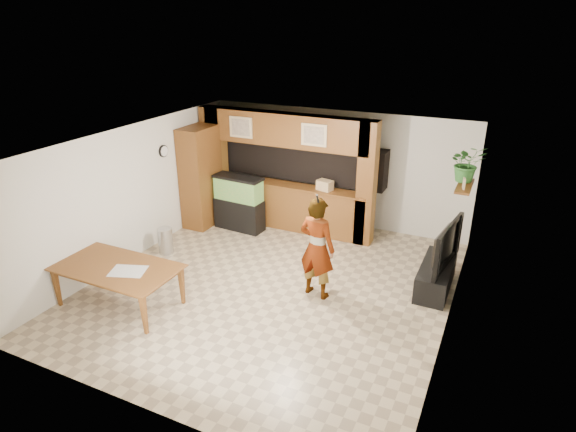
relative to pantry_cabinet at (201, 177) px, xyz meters
The scene contains 20 objects.
floor 3.46m from the pantry_cabinet, 34.42° to the right, with size 6.50×6.50×0.00m, color tan.
ceiling 3.59m from the pantry_cabinet, 34.42° to the right, with size 6.50×6.50×0.00m, color white.
wall_back 3.05m from the pantry_cabinet, 27.41° to the left, with size 6.00×6.00×0.00m, color silver.
wall_left 1.88m from the pantry_cabinet, 99.21° to the right, with size 6.50×6.50×0.00m, color silver.
wall_right 6.00m from the pantry_cabinet, 17.98° to the right, with size 6.50×6.50×0.00m, color silver.
partition 1.93m from the pantry_cabinet, 24.18° to the left, with size 4.20×0.99×2.60m.
wall_clock 1.18m from the pantry_cabinet, 107.35° to the right, with size 0.05×0.25×0.25m.
wall_shelf 5.58m from the pantry_cabinet, ahead, with size 0.25×0.90×0.04m, color brown.
pantry_cabinet is the anchor object (origin of this frame).
trash_can 1.81m from the pantry_cabinet, 83.94° to the right, with size 0.29×0.29×0.54m, color #B2B2B7.
aquarium 1.05m from the pantry_cabinet, ahead, with size 1.12×0.42×1.24m.
tv_stand 5.46m from the pantry_cabinet, ahead, with size 0.52×1.41×0.47m, color black.
television 5.40m from the pantry_cabinet, ahead, with size 1.36×0.18×0.78m, color black.
photo_frame 5.59m from the pantry_cabinet, ahead, with size 0.03×0.14×0.19m, color tan.
potted_plant 5.61m from the pantry_cabinet, ahead, with size 0.60×0.52×0.67m, color #2D6A2A.
person 3.94m from the pantry_cabinet, 26.53° to the right, with size 0.65×0.43×1.79m, color #9B7455.
microphone 4.11m from the pantry_cabinet, 28.24° to the right, with size 0.04×0.04×0.16m, color black.
dining_table 3.63m from the pantry_cabinet, 78.60° to the right, with size 2.02×1.13×0.71m, color brown.
newspaper_a 3.63m from the pantry_cabinet, 74.31° to the right, with size 0.55×0.40×0.01m, color silver.
counter_box 2.81m from the pantry_cabinet, 12.34° to the left, with size 0.32×0.21×0.21m, color tan.
Camera 1 is at (3.44, -6.62, 4.47)m, focal length 30.00 mm.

